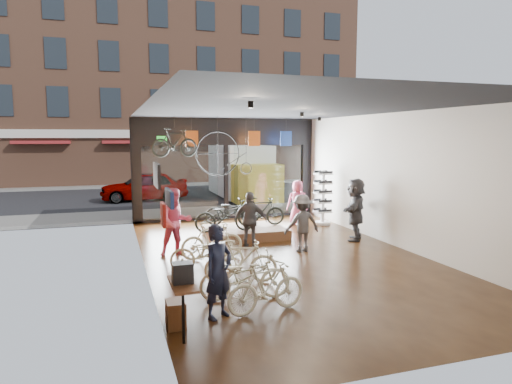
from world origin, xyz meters
name	(u,v)px	position (x,y,z in m)	size (l,w,h in m)	color
ground_plane	(283,257)	(0.00, 0.00, -0.02)	(7.00, 12.00, 0.04)	black
ceiling	(284,109)	(0.00, 0.00, 3.82)	(7.00, 12.00, 0.04)	black
wall_left	(142,189)	(-3.52, 0.00, 1.90)	(0.04, 12.00, 3.80)	#A05929
wall_right	(400,180)	(3.52, 0.00, 1.90)	(0.04, 12.00, 3.80)	beige
wall_back	(449,229)	(0.00, -6.02, 1.90)	(7.00, 0.04, 3.80)	beige
storefront	(226,169)	(0.00, 6.00, 1.90)	(7.00, 0.26, 3.80)	black
exit_sign	(162,139)	(-2.40, 5.88, 3.05)	(0.35, 0.06, 0.18)	#198C26
street_road	(188,192)	(0.00, 15.00, -0.01)	(30.00, 18.00, 0.02)	black
sidewalk_near	(219,212)	(0.00, 7.20, 0.06)	(30.00, 2.40, 0.12)	slate
sidewalk_far	(178,184)	(0.00, 19.00, 0.06)	(30.00, 2.00, 0.12)	slate
opposite_building	(170,80)	(0.00, 21.50, 7.00)	(26.00, 5.00, 14.00)	brown
street_car	(144,186)	(-2.63, 12.00, 0.71)	(1.68, 4.17, 1.42)	gray
box_truck	(245,172)	(2.23, 11.00, 1.34)	(2.27, 6.82, 2.69)	silver
floor_bike_1	(266,287)	(-1.65, -3.46, 0.46)	(0.43, 1.53, 0.92)	beige
floor_bike_2	(245,276)	(-1.83, -2.73, 0.46)	(0.61, 1.75, 0.92)	beige
floor_bike_3	(241,261)	(-1.63, -1.74, 0.47)	(0.44, 1.57, 0.94)	beige
floor_bike_4	(207,253)	(-2.15, -0.70, 0.45)	(0.59, 1.70, 0.90)	beige
floor_bike_5	(212,240)	(-1.80, 0.36, 0.49)	(0.46, 1.62, 0.97)	beige
display_platform	(245,232)	(-0.26, 2.57, 0.15)	(2.40, 1.80, 0.30)	brown
display_bike_left	(225,216)	(-1.00, 2.15, 0.78)	(0.64, 1.84, 0.97)	black
display_bike_mid	(261,211)	(0.31, 2.71, 0.76)	(0.43, 1.52, 0.91)	black
display_bike_right	(232,211)	(-0.52, 3.11, 0.76)	(0.60, 1.73, 0.91)	black
customer_0	(218,271)	(-2.51, -3.42, 0.82)	(0.60, 0.39, 1.64)	#161C33
customer_1	(176,222)	(-2.62, 1.00, 0.89)	(0.87, 0.68, 1.78)	#CC4C72
customer_2	(250,220)	(-0.53, 1.12, 0.80)	(0.94, 0.39, 1.60)	#3F3F44
customer_3	(302,223)	(0.70, 0.37, 0.78)	(1.01, 0.58, 1.56)	#3F3F44
customer_4	(298,202)	(2.11, 3.98, 0.79)	(0.77, 0.50, 1.59)	#CC4C72
customer_5	(355,209)	(2.79, 1.15, 0.94)	(1.75, 0.56, 1.88)	#3F3F44
sunglasses_rack	(323,197)	(2.95, 3.69, 0.97)	(0.57, 0.47, 1.95)	white
wall_merch	(167,249)	(-3.38, -3.50, 1.30)	(0.40, 2.40, 2.60)	navy
penny_farthing	(227,155)	(-0.39, 4.30, 2.50)	(1.90, 0.06, 1.52)	black
hung_bike	(175,143)	(-2.17, 4.20, 2.93)	(0.45, 1.58, 0.95)	black
jersey_left	(192,139)	(-1.43, 5.20, 3.05)	(0.45, 0.03, 0.55)	#CC5919
jersey_mid	(254,139)	(0.88, 5.20, 3.05)	(0.45, 0.03, 0.55)	#CC5919
jersey_right	(286,139)	(2.13, 5.20, 3.05)	(0.45, 0.03, 0.55)	#1E3F99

